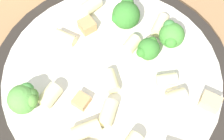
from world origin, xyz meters
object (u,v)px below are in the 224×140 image
rigatoni_4 (131,44)px  chicken_chunk_3 (87,26)px  broccoli_floret_0 (24,98)px  broccoli_floret_3 (171,35)px  rigatoni_6 (112,113)px  pasta_bowl (112,79)px  rigatoni_10 (91,5)px  rigatoni_0 (167,80)px  rigatoni_1 (160,25)px  chicken_chunk_1 (210,102)px  rigatoni_9 (176,97)px  broccoli_floret_2 (148,49)px  rigatoni_2 (65,37)px  chicken_chunk_2 (81,101)px  rigatoni_8 (50,96)px  rigatoni_3 (86,130)px  rigatoni_5 (111,81)px  broccoli_floret_1 (126,14)px

rigatoni_4 → chicken_chunk_3: (0.06, -0.02, -0.00)m
broccoli_floret_0 → broccoli_floret_3: bearing=-148.6°
rigatoni_6 → broccoli_floret_0: bearing=-2.8°
pasta_bowl → rigatoni_10: 0.10m
pasta_bowl → rigatoni_4: (-0.02, -0.04, 0.02)m
rigatoni_0 → rigatoni_6: 0.08m
rigatoni_1 → rigatoni_4: 0.05m
rigatoni_0 → chicken_chunk_1: (-0.05, 0.02, 0.00)m
chicken_chunk_1 → rigatoni_9: bearing=-3.7°
pasta_bowl → rigatoni_6: size_ratio=10.15×
broccoli_floret_2 → chicken_chunk_1: 0.09m
rigatoni_6 → rigatoni_9: (-0.07, -0.02, 0.00)m
rigatoni_2 → chicken_chunk_2: size_ratio=1.68×
rigatoni_8 → rigatoni_9: size_ratio=1.13×
rigatoni_0 → rigatoni_2: size_ratio=0.83×
rigatoni_3 → rigatoni_6: same height
rigatoni_5 → rigatoni_6: rigatoni_6 is taller
rigatoni_6 → rigatoni_9: size_ratio=1.26×
rigatoni_2 → chicken_chunk_2: 0.09m
rigatoni_4 → rigatoni_6: 0.09m
rigatoni_0 → chicken_chunk_2: (0.09, 0.03, -0.00)m
rigatoni_2 → rigatoni_10: 0.06m
rigatoni_0 → rigatoni_5: size_ratio=0.93×
broccoli_floret_1 → rigatoni_0: broccoli_floret_1 is taller
chicken_chunk_3 → broccoli_floret_3: bearing=172.2°
broccoli_floret_0 → rigatoni_0: bearing=-164.7°
rigatoni_10 → broccoli_floret_1: bearing=157.0°
broccoli_floret_0 → rigatoni_1: size_ratio=1.25×
broccoli_floret_3 → rigatoni_3: size_ratio=1.17×
broccoli_floret_1 → rigatoni_3: 0.15m
rigatoni_2 → chicken_chunk_3: size_ratio=1.54×
rigatoni_2 → rigatoni_6: size_ratio=0.99×
broccoli_floret_2 → chicken_chunk_3: size_ratio=1.76×
broccoli_floret_0 → rigatoni_8: 0.03m
rigatoni_5 → rigatoni_10: (0.04, -0.11, 0.00)m
pasta_bowl → broccoli_floret_1: broccoli_floret_1 is taller
broccoli_floret_1 → broccoli_floret_2: size_ratio=1.24×
rigatoni_8 → chicken_chunk_2: 0.04m
chicken_chunk_1 → chicken_chunk_2: size_ratio=1.28×
rigatoni_2 → rigatoni_3: 0.12m
broccoli_floret_1 → rigatoni_10: 0.05m
rigatoni_5 → rigatoni_6: bearing=95.2°
rigatoni_4 → rigatoni_2: bearing=-2.8°
broccoli_floret_3 → rigatoni_4: (0.05, 0.01, -0.01)m
rigatoni_8 → chicken_chunk_1: bearing=-177.6°
broccoli_floret_1 → rigatoni_9: bearing=121.4°
broccoli_floret_3 → rigatoni_6: broccoli_floret_3 is taller
broccoli_floret_0 → rigatoni_1: 0.19m
pasta_bowl → broccoli_floret_1: (-0.01, -0.07, 0.03)m
pasta_bowl → rigatoni_8: size_ratio=11.35×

